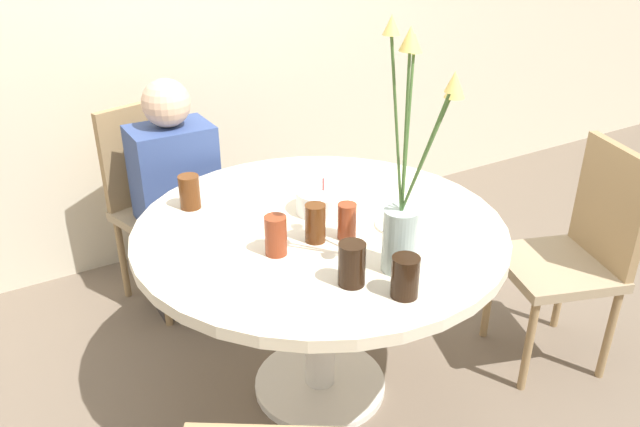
% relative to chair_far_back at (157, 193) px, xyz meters
% --- Properties ---
extents(ground_plane, '(16.00, 16.00, 0.00)m').
position_rel_chair_far_back_xyz_m(ground_plane, '(0.28, -0.98, -0.51)').
color(ground_plane, '#6B5B4C').
extents(dining_table, '(1.27, 1.27, 0.72)m').
position_rel_chair_far_back_xyz_m(dining_table, '(0.28, -0.98, 0.08)').
color(dining_table, beige).
rests_on(dining_table, ground_plane).
extents(chair_far_back, '(0.49, 0.49, 0.91)m').
position_rel_chair_far_back_xyz_m(chair_far_back, '(0.00, 0.00, 0.00)').
color(chair_far_back, '#9E896B').
rests_on(chair_far_back, ground_plane).
extents(chair_right_flank, '(0.51, 0.51, 0.91)m').
position_rel_chair_far_back_xyz_m(chair_right_flank, '(1.24, -1.31, 0.00)').
color(chair_right_flank, '#9E896B').
rests_on(chair_right_flank, ground_plane).
extents(birthday_cake, '(0.19, 0.19, 0.13)m').
position_rel_chair_far_back_xyz_m(birthday_cake, '(0.34, -0.90, 0.25)').
color(birthday_cake, white).
rests_on(birthday_cake, dining_table).
extents(flower_vase, '(0.25, 0.23, 0.75)m').
position_rel_chair_far_back_xyz_m(flower_vase, '(0.33, -1.36, 0.44)').
color(flower_vase, '#9EB2AD').
rests_on(flower_vase, dining_table).
extents(side_plate, '(0.16, 0.16, 0.01)m').
position_rel_chair_far_back_xyz_m(side_plate, '(0.50, -1.13, 0.21)').
color(side_plate, silver).
rests_on(side_plate, dining_table).
extents(drink_glass_0, '(0.08, 0.08, 0.13)m').
position_rel_chair_far_back_xyz_m(drink_glass_0, '(0.17, -1.34, 0.27)').
color(drink_glass_0, black).
rests_on(drink_glass_0, dining_table).
extents(drink_glass_1, '(0.07, 0.07, 0.13)m').
position_rel_chair_far_back_xyz_m(drink_glass_1, '(0.06, -1.08, 0.27)').
color(drink_glass_1, maroon).
rests_on(drink_glass_1, dining_table).
extents(drink_glass_2, '(0.06, 0.06, 0.12)m').
position_rel_chair_far_back_xyz_m(drink_glass_2, '(0.31, -1.11, 0.27)').
color(drink_glass_2, maroon).
rests_on(drink_glass_2, dining_table).
extents(drink_glass_3, '(0.07, 0.07, 0.13)m').
position_rel_chair_far_back_xyz_m(drink_glass_3, '(0.21, -1.07, 0.27)').
color(drink_glass_3, '#51280F').
rests_on(drink_glass_3, dining_table).
extents(drink_glass_4, '(0.08, 0.08, 0.12)m').
position_rel_chair_far_back_xyz_m(drink_glass_4, '(0.26, -1.47, 0.27)').
color(drink_glass_4, black).
rests_on(drink_glass_4, dining_table).
extents(drink_glass_5, '(0.07, 0.07, 0.12)m').
position_rel_chair_far_back_xyz_m(drink_glass_5, '(-0.05, -0.63, 0.27)').
color(drink_glass_5, '#51280F').
rests_on(drink_glass_5, dining_table).
extents(person_guest, '(0.34, 0.24, 1.07)m').
position_rel_chair_far_back_xyz_m(person_guest, '(0.04, -0.15, -0.01)').
color(person_guest, '#383333').
rests_on(person_guest, ground_plane).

